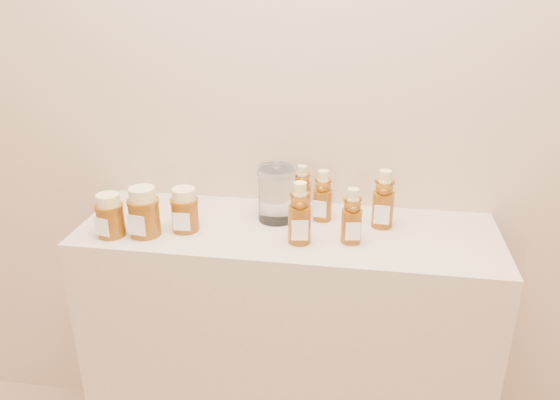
% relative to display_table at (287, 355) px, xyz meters
% --- Properties ---
extents(wall_back, '(3.50, 0.02, 2.70)m').
position_rel_display_table_xyz_m(wall_back, '(0.00, 0.20, 0.90)').
color(wall_back, tan).
rests_on(wall_back, ground).
extents(display_table, '(1.20, 0.40, 0.90)m').
position_rel_display_table_xyz_m(display_table, '(0.00, 0.00, 0.00)').
color(display_table, tan).
rests_on(display_table, ground).
extents(bear_bottle_back_left, '(0.07, 0.07, 0.16)m').
position_rel_display_table_xyz_m(bear_bottle_back_left, '(0.03, 0.13, 0.53)').
color(bear_bottle_back_left, '#673208').
rests_on(bear_bottle_back_left, display_table).
extents(bear_bottle_back_mid, '(0.07, 0.07, 0.17)m').
position_rel_display_table_xyz_m(bear_bottle_back_mid, '(0.09, 0.08, 0.54)').
color(bear_bottle_back_mid, '#673208').
rests_on(bear_bottle_back_mid, display_table).
extents(bear_bottle_back_right, '(0.07, 0.07, 0.19)m').
position_rel_display_table_xyz_m(bear_bottle_back_right, '(0.27, 0.06, 0.55)').
color(bear_bottle_back_right, '#673208').
rests_on(bear_bottle_back_right, display_table).
extents(bear_bottle_front_left, '(0.08, 0.08, 0.20)m').
position_rel_display_table_xyz_m(bear_bottle_front_left, '(0.04, -0.08, 0.55)').
color(bear_bottle_front_left, '#673208').
rests_on(bear_bottle_front_left, display_table).
extents(bear_bottle_front_right, '(0.07, 0.07, 0.17)m').
position_rel_display_table_xyz_m(bear_bottle_front_right, '(0.18, -0.05, 0.54)').
color(bear_bottle_front_right, '#673208').
rests_on(bear_bottle_front_right, display_table).
extents(honey_jar_left, '(0.10, 0.10, 0.14)m').
position_rel_display_table_xyz_m(honey_jar_left, '(-0.39, -0.10, 0.52)').
color(honey_jar_left, '#673208').
rests_on(honey_jar_left, display_table).
extents(honey_jar_back, '(0.08, 0.08, 0.13)m').
position_rel_display_table_xyz_m(honey_jar_back, '(-0.29, -0.05, 0.51)').
color(honey_jar_back, '#673208').
rests_on(honey_jar_back, display_table).
extents(honey_jar_front, '(0.10, 0.10, 0.12)m').
position_rel_display_table_xyz_m(honey_jar_front, '(-0.48, -0.12, 0.51)').
color(honey_jar_front, '#673208').
rests_on(honey_jar_front, display_table).
extents(glass_canister, '(0.14, 0.14, 0.18)m').
position_rel_display_table_xyz_m(glass_canister, '(-0.04, 0.06, 0.54)').
color(glass_canister, white).
rests_on(glass_canister, display_table).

